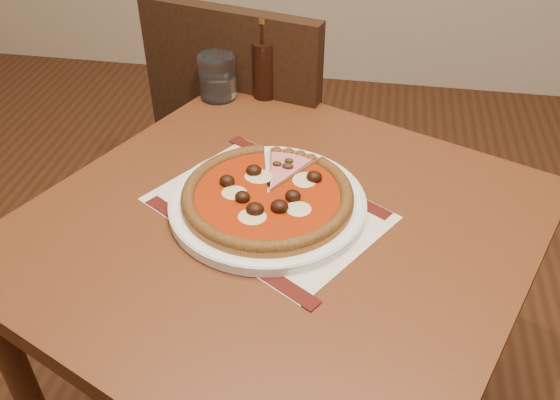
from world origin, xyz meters
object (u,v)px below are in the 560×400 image
object	(u,v)px
water_glass	(217,77)
table	(278,264)
chair_far	(254,141)
pizza	(267,195)
bottle	(265,66)
plate	(268,204)

from	to	relation	value
water_glass	table	bearing A→B (deg)	-63.01
chair_far	pizza	size ratio (longest dim) A/B	3.16
bottle	plate	bearing A→B (deg)	-78.41
table	plate	size ratio (longest dim) A/B	3.08
bottle	table	bearing A→B (deg)	-76.26
water_glass	plate	bearing A→B (deg)	-63.99
pizza	water_glass	world-z (taller)	water_glass
bottle	water_glass	bearing A→B (deg)	-167.45
plate	bottle	xyz separation A→B (m)	(-0.08, 0.41, 0.06)
plate	table	bearing A→B (deg)	-51.92
table	water_glass	bearing A→B (deg)	116.99
chair_far	bottle	xyz separation A→B (m)	(0.06, -0.14, 0.29)
plate	water_glass	xyz separation A→B (m)	(-0.19, 0.39, 0.04)
plate	bottle	distance (m)	0.42
pizza	plate	bearing A→B (deg)	79.38
bottle	chair_far	bearing A→B (deg)	113.34
chair_far	water_glass	xyz separation A→B (m)	(-0.04, -0.16, 0.27)
chair_far	pizza	world-z (taller)	chair_far
table	pizza	xyz separation A→B (m)	(-0.02, 0.03, 0.13)
plate	pizza	distance (m)	0.02
table	water_glass	xyz separation A→B (m)	(-0.21, 0.42, 0.15)
table	pizza	world-z (taller)	pizza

